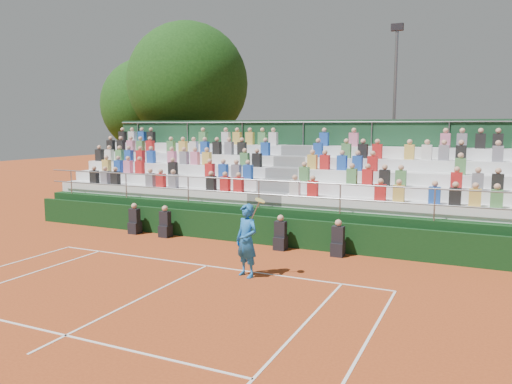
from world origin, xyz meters
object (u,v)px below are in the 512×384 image
at_px(tennis_player, 247,240).
at_px(tree_west, 149,105).
at_px(tree_east, 188,84).
at_px(floodlight_mast, 395,103).

height_order(tennis_player, tree_west, tree_west).
distance_m(tree_west, tree_east, 3.51).
relative_size(tennis_player, floodlight_mast, 0.24).
xyz_separation_m(tree_west, floodlight_mast, (14.50, 1.21, -0.08)).
bearing_deg(tree_west, tree_east, -11.19).
distance_m(tree_west, floodlight_mast, 14.55).
relative_size(tennis_player, tree_west, 0.27).
height_order(tennis_player, floodlight_mast, floodlight_mast).
bearing_deg(tree_east, tennis_player, -51.98).
height_order(tree_west, floodlight_mast, floodlight_mast).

